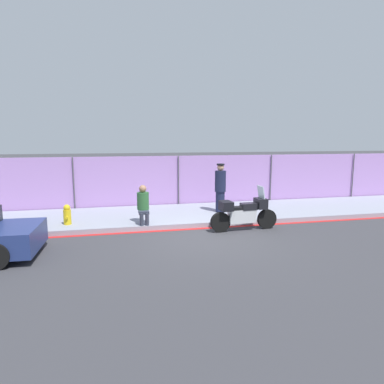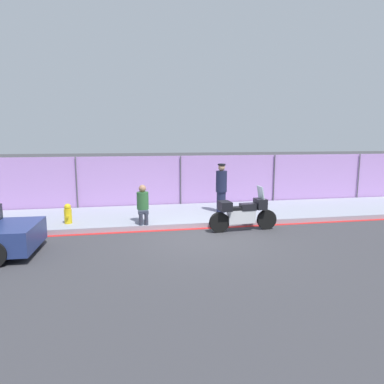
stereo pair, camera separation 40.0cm
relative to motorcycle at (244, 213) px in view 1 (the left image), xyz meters
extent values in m
plane|color=#38383D|center=(-1.42, -0.61, -0.59)|extent=(120.00, 120.00, 0.00)
cube|color=#8E93A3|center=(-1.42, 2.37, -0.51)|extent=(32.21, 3.53, 0.17)
cube|color=red|center=(-1.42, 0.51, -0.59)|extent=(32.21, 0.18, 0.01)
cube|color=#AD7FC6|center=(-1.42, 4.22, 0.54)|extent=(30.60, 0.08, 2.27)
cylinder|color=#4C4C51|center=(-5.76, 4.12, 0.54)|extent=(0.05, 0.05, 2.27)
cylinder|color=#4C4C51|center=(-1.42, 4.12, 0.54)|extent=(0.05, 0.05, 2.27)
cylinder|color=#4C4C51|center=(2.91, 4.12, 0.54)|extent=(0.05, 0.05, 2.27)
cylinder|color=#4C4C51|center=(7.25, 4.12, 0.54)|extent=(0.05, 0.05, 2.27)
cylinder|color=black|center=(0.85, 0.04, -0.26)|extent=(0.67, 0.17, 0.66)
cylinder|color=black|center=(-0.81, -0.04, -0.26)|extent=(0.67, 0.17, 0.66)
cube|color=silver|center=(-0.06, 0.00, -0.10)|extent=(0.93, 0.33, 0.45)
cube|color=black|center=(0.17, 0.01, 0.21)|extent=(0.54, 0.33, 0.22)
cube|color=black|center=(-0.16, -0.01, 0.17)|extent=(0.61, 0.31, 0.10)
cube|color=black|center=(0.61, 0.03, 0.29)|extent=(0.34, 0.49, 0.34)
cube|color=silver|center=(0.61, 0.03, 0.67)|extent=(0.13, 0.42, 0.42)
cube|color=black|center=(-0.62, -0.03, 0.27)|extent=(0.39, 0.52, 0.30)
cylinder|color=#191E38|center=(-0.14, 2.17, -0.02)|extent=(0.35, 0.35, 0.81)
cylinder|color=#191E38|center=(-0.14, 2.17, 0.79)|extent=(0.43, 0.43, 0.81)
sphere|color=tan|center=(-0.14, 2.17, 1.32)|extent=(0.26, 0.26, 0.26)
cylinder|color=black|center=(-0.14, 2.17, 1.44)|extent=(0.30, 0.30, 0.06)
cylinder|color=#2D3342|center=(-3.30, 0.69, -0.22)|extent=(0.13, 0.13, 0.41)
cylinder|color=#2D3342|center=(-3.12, 0.69, -0.22)|extent=(0.13, 0.13, 0.41)
cube|color=#2D3342|center=(-3.21, 0.90, -0.01)|extent=(0.34, 0.41, 0.10)
cylinder|color=#2D6033|center=(-3.21, 1.11, 0.33)|extent=(0.40, 0.40, 0.59)
sphere|color=#A37556|center=(-3.21, 1.11, 0.75)|extent=(0.25, 0.25, 0.25)
cylinder|color=black|center=(-6.81, -0.22, -0.27)|extent=(0.66, 0.24, 0.65)
cylinder|color=gold|center=(-5.71, 1.41, -0.17)|extent=(0.25, 0.25, 0.50)
sphere|color=gold|center=(-5.71, 1.41, 0.14)|extent=(0.23, 0.23, 0.23)
cylinder|color=gold|center=(-5.71, 1.27, -0.15)|extent=(0.09, 0.10, 0.09)
camera|label=1|loc=(-4.08, -10.38, 2.45)|focal=32.00mm
camera|label=2|loc=(-3.69, -10.46, 2.45)|focal=32.00mm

